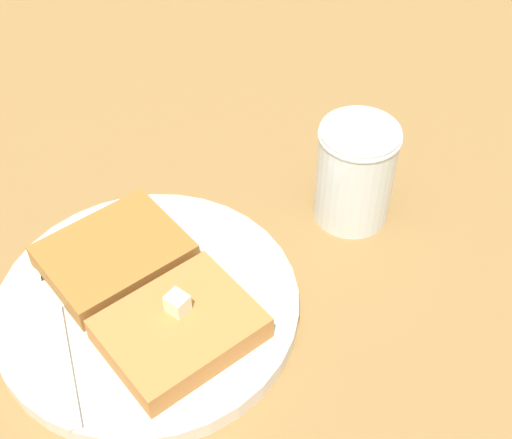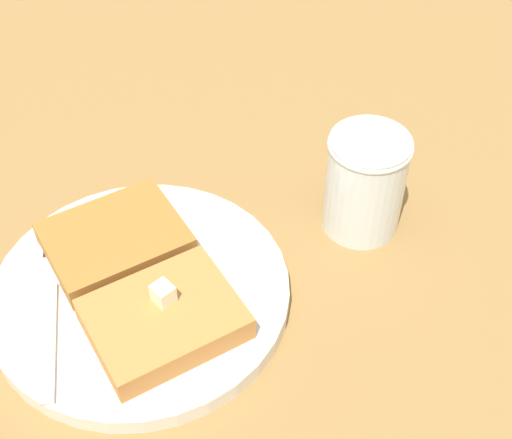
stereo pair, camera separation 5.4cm
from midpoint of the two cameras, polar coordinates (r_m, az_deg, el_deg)
name	(u,v)px [view 2 (the right image)]	position (r cm, az deg, el deg)	size (l,w,h in cm)	color
table_surface	(241,290)	(56.52, 1.55, -5.83)	(116.01, 116.01, 2.22)	olive
plate	(141,292)	(54.24, -6.39, -5.91)	(22.45, 22.45, 1.46)	silver
toast_slice_left	(164,319)	(50.47, -4.33, -8.11)	(8.09, 10.23, 2.06)	#BE7A3B
toast_slice_middle	(115,240)	(55.70, -8.51, -1.81)	(8.09, 10.23, 2.06)	#A76C2C
butter_pat_primary	(162,293)	(49.65, -4.43, -6.04)	(1.46, 1.31, 1.46)	#F6EDC7
fork	(51,296)	(54.09, -13.37, -6.13)	(14.45, 9.48, 0.36)	silver
syrup_jar	(364,187)	(58.17, 11.29, 2.40)	(6.60, 6.60, 8.90)	#361A05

